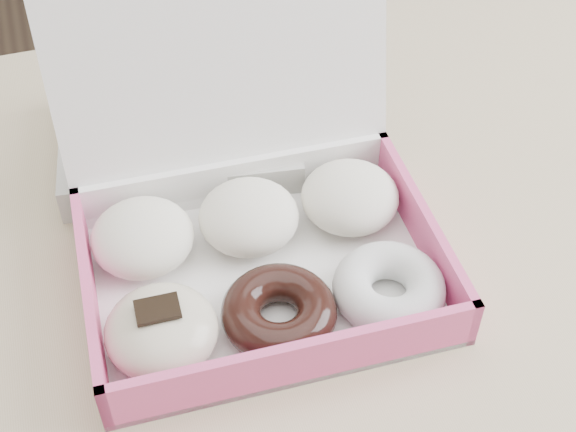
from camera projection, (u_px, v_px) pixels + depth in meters
name	position (u px, v px, depth m)	size (l,w,h in m)	color
table	(367.00, 261.00, 0.87)	(1.20, 0.80, 0.75)	tan
donut_box	(254.00, 241.00, 0.74)	(0.33, 0.30, 0.23)	white
newspapers	(178.00, 134.00, 0.87)	(0.25, 0.20, 0.04)	beige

